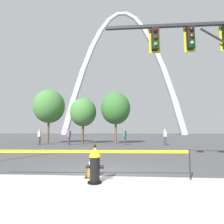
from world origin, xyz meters
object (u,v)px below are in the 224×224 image
object	(u,v)px
pedestrian_standing_center	(69,137)
pedestrian_walking_right	(165,137)
pedestrian_walking_left	(40,137)
traffic_cone_by_hydrant	(92,165)
monument_arch	(123,79)
fire_hydrant	(95,165)
traffic_signal_gantry	(219,56)
pedestrian_near_trees	(125,137)

from	to	relation	value
pedestrian_standing_center	pedestrian_walking_right	world-z (taller)	same
pedestrian_walking_left	traffic_cone_by_hydrant	bearing A→B (deg)	-57.87
pedestrian_walking_left	pedestrian_standing_center	bearing A→B (deg)	2.85
monument_arch	pedestrian_walking_right	world-z (taller)	monument_arch
pedestrian_walking_right	monument_arch	bearing A→B (deg)	94.80
monument_arch	pedestrian_walking_right	xyz separation A→B (m)	(4.67, -55.59, -22.95)
traffic_cone_by_hydrant	monument_arch	size ratio (longest dim) A/B	0.01
fire_hydrant	traffic_signal_gantry	world-z (taller)	traffic_signal_gantry
fire_hydrant	pedestrian_near_trees	bearing A→B (deg)	86.44
pedestrian_near_trees	pedestrian_walking_left	bearing A→B (deg)	-177.71
traffic_cone_by_hydrant	monument_arch	world-z (taller)	monument_arch
pedestrian_near_trees	pedestrian_walking_right	bearing A→B (deg)	-0.49
monument_arch	pedestrian_near_trees	distance (m)	60.11
traffic_cone_by_hydrant	pedestrian_walking_left	distance (m)	14.35
fire_hydrant	pedestrian_standing_center	size ratio (longest dim) A/B	0.62
fire_hydrant	pedestrian_standing_center	xyz separation A→B (m)	(-4.80, 12.88, 0.35)
fire_hydrant	pedestrian_standing_center	distance (m)	13.76
fire_hydrant	pedestrian_walking_right	size ratio (longest dim) A/B	0.62
fire_hydrant	traffic_cone_by_hydrant	size ratio (longest dim) A/B	1.36
pedestrian_walking_left	pedestrian_walking_right	distance (m)	12.57
traffic_cone_by_hydrant	pedestrian_standing_center	bearing A→B (deg)	110.55
traffic_cone_by_hydrant	fire_hydrant	bearing A→B (deg)	-71.72
fire_hydrant	traffic_signal_gantry	size ratio (longest dim) A/B	0.15
pedestrian_near_trees	traffic_signal_gantry	bearing A→B (deg)	-71.45
traffic_signal_gantry	pedestrian_walking_right	distance (m)	11.45
traffic_signal_gantry	pedestrian_near_trees	distance (m)	12.05
monument_arch	pedestrian_walking_left	size ratio (longest dim) A/B	34.32
traffic_cone_by_hydrant	pedestrian_walking_right	world-z (taller)	pedestrian_walking_right
fire_hydrant	traffic_cone_by_hydrant	xyz separation A→B (m)	(-0.19, 0.59, -0.11)
traffic_signal_gantry	pedestrian_near_trees	bearing A→B (deg)	108.55
monument_arch	pedestrian_walking_right	distance (m)	60.32
traffic_signal_gantry	pedestrian_near_trees	world-z (taller)	traffic_signal_gantry
pedestrian_walking_left	pedestrian_near_trees	size ratio (longest dim) A/B	1.00
traffic_signal_gantry	pedestrian_walking_left	world-z (taller)	traffic_signal_gantry
traffic_cone_by_hydrant	pedestrian_near_trees	size ratio (longest dim) A/B	0.46
fire_hydrant	traffic_signal_gantry	bearing A→B (deg)	25.44
traffic_cone_by_hydrant	monument_arch	bearing A→B (deg)	89.78
fire_hydrant	pedestrian_walking_left	distance (m)	14.95
monument_arch	traffic_cone_by_hydrant	bearing A→B (deg)	-90.22
monument_arch	pedestrian_standing_center	distance (m)	60.49
traffic_signal_gantry	pedestrian_standing_center	xyz separation A→B (m)	(-9.29, 10.75, -3.45)
traffic_signal_gantry	monument_arch	size ratio (longest dim) A/B	0.12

